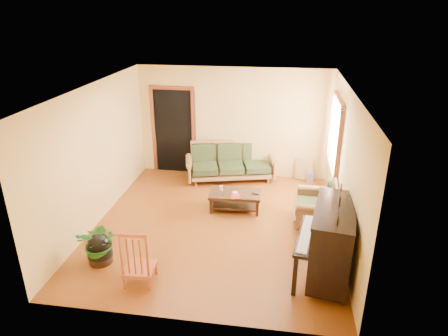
% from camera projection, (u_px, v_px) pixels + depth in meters
% --- Properties ---
extents(floor, '(5.00, 5.00, 0.00)m').
position_uv_depth(floor, '(216.00, 225.00, 7.61)').
color(floor, '#5E2B0C').
rests_on(floor, ground).
extents(doorway, '(1.08, 0.16, 2.05)m').
position_uv_depth(doorway, '(174.00, 132.00, 9.68)').
color(doorway, black).
rests_on(doorway, floor).
extents(window, '(0.12, 1.36, 1.46)m').
position_uv_depth(window, '(336.00, 134.00, 7.92)').
color(window, white).
rests_on(window, right_wall).
extents(sofa, '(2.20, 1.34, 0.88)m').
position_uv_depth(sofa, '(231.00, 162.00, 9.40)').
color(sofa, '#8F5C34').
rests_on(sofa, floor).
extents(coffee_table, '(1.05, 0.60, 0.38)m').
position_uv_depth(coffee_table, '(235.00, 201.00, 8.11)').
color(coffee_table, black).
rests_on(coffee_table, floor).
extents(armchair, '(0.87, 0.91, 0.88)m').
position_uv_depth(armchair, '(315.00, 202.00, 7.51)').
color(armchair, '#8F5C34').
rests_on(armchair, floor).
extents(piano, '(0.99, 1.45, 1.19)m').
position_uv_depth(piano, '(331.00, 244.00, 5.94)').
color(piano, black).
rests_on(piano, floor).
extents(footstool, '(0.52, 0.52, 0.39)m').
position_uv_depth(footstool, '(100.00, 252.00, 6.45)').
color(footstool, black).
rests_on(footstool, floor).
extents(red_chair, '(0.47, 0.51, 0.95)m').
position_uv_depth(red_chair, '(139.00, 255.00, 5.89)').
color(red_chair, '#903A1A').
rests_on(red_chair, floor).
extents(leaning_frame, '(0.41, 0.16, 0.53)m').
position_uv_depth(leaning_frame, '(304.00, 169.00, 9.46)').
color(leaning_frame, gold).
rests_on(leaning_frame, floor).
extents(ceramic_crock, '(0.22, 0.22, 0.23)m').
position_uv_depth(ceramic_crock, '(310.00, 177.00, 9.42)').
color(ceramic_crock, '#2F418E').
rests_on(ceramic_crock, floor).
extents(potted_plant, '(0.68, 0.60, 0.73)m').
position_uv_depth(potted_plant, '(100.00, 243.00, 6.38)').
color(potted_plant, '#1C5E1B').
rests_on(potted_plant, floor).
extents(book, '(0.22, 0.28, 0.02)m').
position_uv_depth(book, '(231.00, 197.00, 7.86)').
color(book, '#A31E15').
rests_on(book, coffee_table).
extents(candle, '(0.06, 0.06, 0.11)m').
position_uv_depth(candle, '(221.00, 188.00, 8.11)').
color(candle, silver).
rests_on(candle, coffee_table).
extents(glass_jar, '(0.12, 0.12, 0.07)m').
position_uv_depth(glass_jar, '(235.00, 194.00, 7.93)').
color(glass_jar, silver).
rests_on(glass_jar, coffee_table).
extents(remote, '(0.14, 0.08, 0.01)m').
position_uv_depth(remote, '(255.00, 194.00, 7.98)').
color(remote, black).
rests_on(remote, coffee_table).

